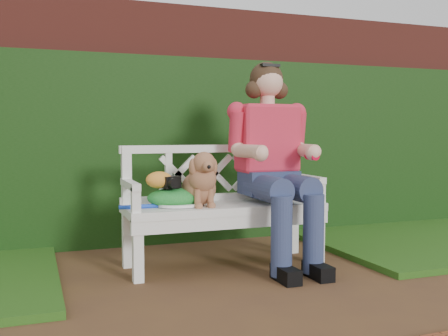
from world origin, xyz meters
name	(u,v)px	position (x,y,z in m)	size (l,w,h in m)	color
ground	(246,293)	(0.00, 0.00, 0.00)	(60.00, 60.00, 0.00)	brown
brick_wall	(170,124)	(0.00, 1.90, 1.10)	(10.00, 0.30, 2.20)	maroon
ivy_hedge	(176,150)	(0.00, 1.68, 0.85)	(10.00, 0.18, 1.70)	#183910
grass_right	(442,236)	(2.40, 0.90, 0.03)	(2.60, 2.00, 0.05)	#1D430D
garden_bench	(224,235)	(0.11, 0.68, 0.24)	(1.58, 0.60, 0.48)	white
seated_woman	(270,159)	(0.48, 0.66, 0.81)	(0.69, 0.91, 1.62)	#FF6386
dog	(200,178)	(-0.10, 0.63, 0.68)	(0.27, 0.37, 0.41)	#BC822B
tennis_racket	(176,205)	(-0.28, 0.64, 0.50)	(0.64, 0.27, 0.03)	silver
green_bag	(174,197)	(-0.28, 0.68, 0.55)	(0.40, 0.31, 0.14)	green
camera_item	(170,182)	(-0.32, 0.66, 0.66)	(0.13, 0.10, 0.09)	black
baseball_glove	(159,180)	(-0.40, 0.67, 0.68)	(0.19, 0.14, 0.12)	orange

